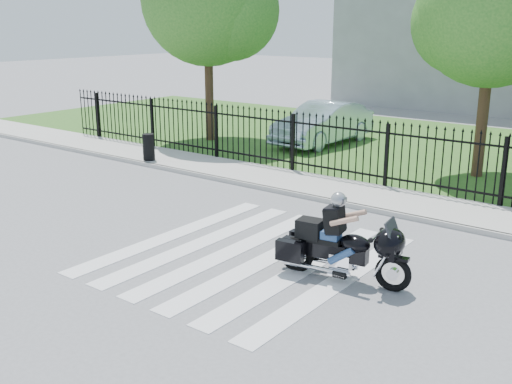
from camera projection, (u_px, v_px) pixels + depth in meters
The scene contains 10 objects.
ground at pixel (248, 256), 11.60m from camera, with size 120.00×120.00×0.00m, color slate.
crosswalk at pixel (248, 256), 11.59m from camera, with size 5.00×5.50×0.01m, color silver, non-canonical shape.
sidewalk at pixel (368, 196), 15.41m from camera, with size 40.00×2.00×0.12m, color #ADAAA3.
curb at pixel (349, 205), 14.64m from camera, with size 40.00×0.12×0.12m, color #ADAAA3.
grass_strip at pixel (461, 153), 20.78m from camera, with size 40.00×12.00×0.02m, color #2E5A1F.
iron_fence at pixel (386, 157), 15.94m from camera, with size 26.00×0.04×1.80m.
tree_mid at pixel (493, 11), 16.34m from camera, with size 4.20×4.20×6.78m.
motorcycle_rider at pixel (339, 244), 10.38m from camera, with size 2.44×0.99×1.62m.
parked_car at pixel (323, 123), 22.07m from camera, with size 1.62×4.64×1.53m, color silver.
litter_bin at pixel (149, 147), 19.04m from camera, with size 0.38×0.38×0.85m, color black.
Camera 1 is at (6.68, -8.52, 4.35)m, focal length 42.00 mm.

